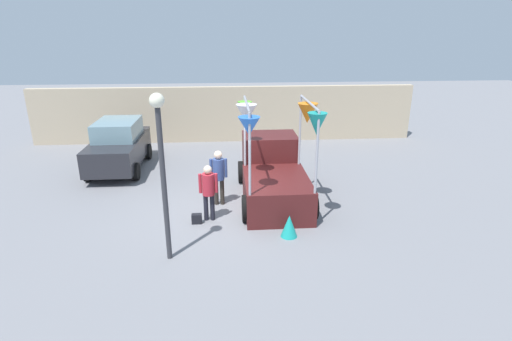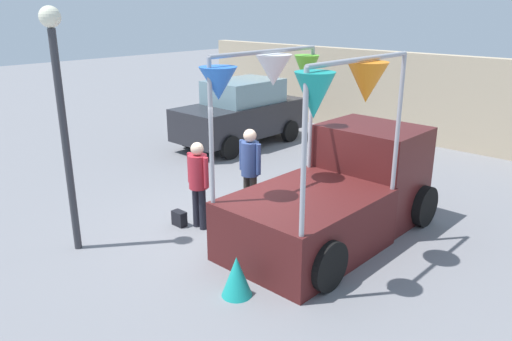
% 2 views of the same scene
% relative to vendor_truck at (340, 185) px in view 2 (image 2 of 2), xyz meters
% --- Properties ---
extents(ground_plane, '(60.00, 60.00, 0.00)m').
position_rel_vendor_truck_xyz_m(ground_plane, '(-1.44, -1.05, -0.90)').
color(ground_plane, slate).
extents(vendor_truck, '(2.51, 4.17, 3.24)m').
position_rel_vendor_truck_xyz_m(vendor_truck, '(0.00, 0.00, 0.00)').
color(vendor_truck, '#4C1919').
rests_on(vendor_truck, ground).
extents(parked_car, '(1.88, 4.00, 1.88)m').
position_rel_vendor_truck_xyz_m(parked_car, '(-5.55, 3.13, 0.04)').
color(parked_car, '#26262B').
rests_on(parked_car, ground).
extents(person_customer, '(0.53, 0.34, 1.63)m').
position_rel_vendor_truck_xyz_m(person_customer, '(-1.98, -1.56, 0.08)').
color(person_customer, black).
rests_on(person_customer, ground).
extents(person_vendor, '(0.53, 0.34, 1.73)m').
position_rel_vendor_truck_xyz_m(person_vendor, '(-1.71, -0.51, 0.14)').
color(person_vendor, '#2D2823').
rests_on(person_vendor, ground).
extents(handbag, '(0.28, 0.16, 0.28)m').
position_rel_vendor_truck_xyz_m(handbag, '(-2.33, -1.76, -0.76)').
color(handbag, black).
rests_on(handbag, ground).
extents(street_lamp, '(0.32, 0.32, 3.91)m').
position_rel_vendor_truck_xyz_m(street_lamp, '(-2.86, -3.51, 1.65)').
color(street_lamp, '#333338').
rests_on(street_lamp, ground).
extents(brick_boundary_wall, '(18.00, 0.36, 2.60)m').
position_rel_vendor_truck_xyz_m(brick_boundary_wall, '(-1.44, 6.97, 0.40)').
color(brick_boundary_wall, tan).
rests_on(brick_boundary_wall, ground).
extents(folded_kite_bundle_teal, '(0.60, 0.60, 0.60)m').
position_rel_vendor_truck_xyz_m(folded_kite_bundle_teal, '(0.13, -2.70, -0.60)').
color(folded_kite_bundle_teal, teal).
rests_on(folded_kite_bundle_teal, ground).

